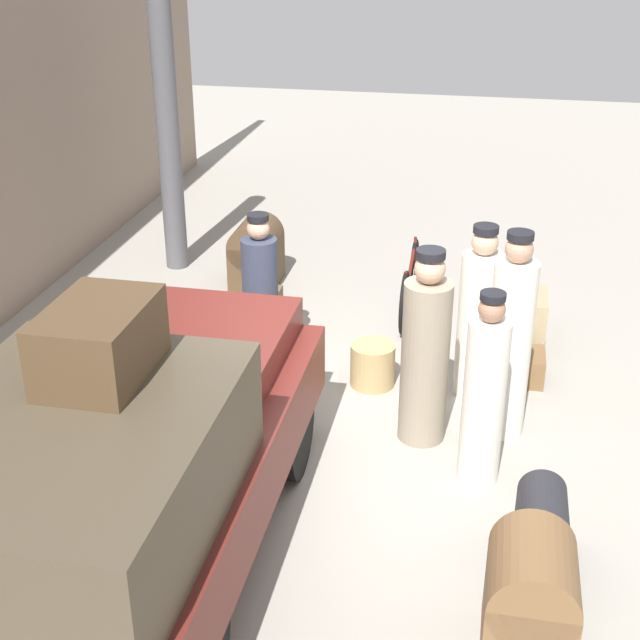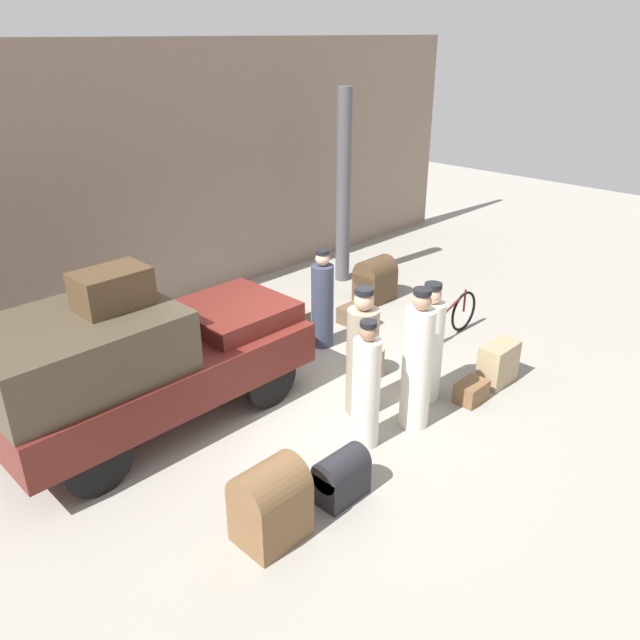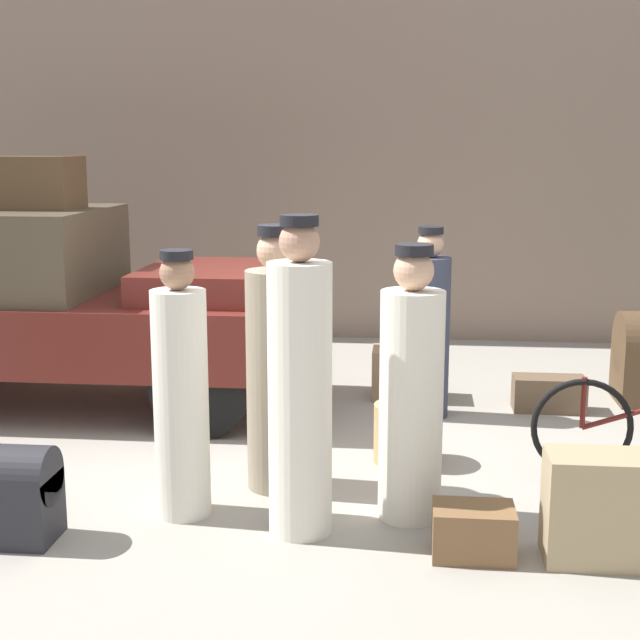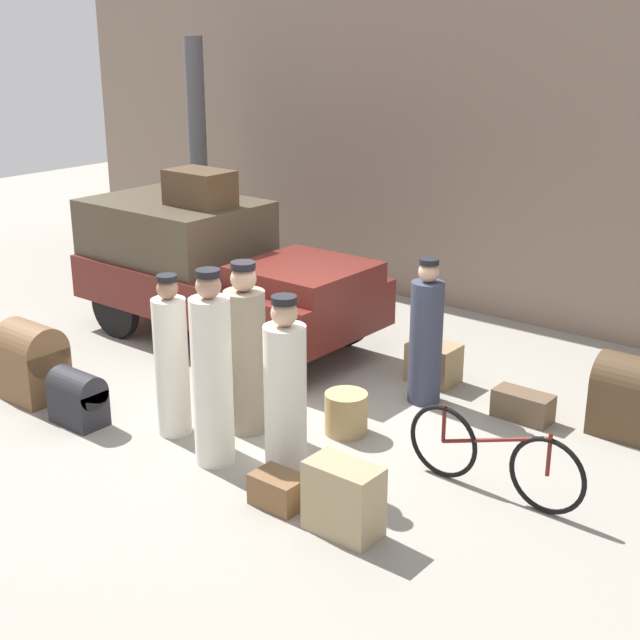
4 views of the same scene
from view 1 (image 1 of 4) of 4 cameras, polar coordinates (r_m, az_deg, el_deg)
name	(u,v)px [view 1 (image 1 of 4)]	position (r m, az deg, el deg)	size (l,w,h in m)	color
ground_plane	(338,428)	(7.97, 1.13, -6.91)	(30.00, 30.00, 0.00)	gray
canopy_pillar_right	(167,122)	(11.02, -9.75, 12.38)	(0.28, 0.28, 3.68)	#4C4C51
truck	(126,466)	(5.96, -12.29, -9.10)	(3.96, 1.75, 1.71)	black
bicycle	(409,284)	(10.02, 5.74, 2.31)	(1.69, 0.04, 0.73)	black
wicker_basket	(373,365)	(8.56, 3.39, -2.88)	(0.43, 0.43, 0.42)	tan
conductor_in_dark_uniform	(260,298)	(8.70, -3.83, 1.39)	(0.35, 0.35, 1.59)	#33384C
porter_standing_middle	(478,320)	(8.29, 10.11, 0.03)	(0.38, 0.38, 1.67)	silver
porter_carrying_trunk	(425,356)	(7.51, 6.74, -2.28)	(0.41, 0.41, 1.74)	gray
porter_lifting_near_truck	(510,344)	(7.68, 12.04, -1.50)	(0.37, 0.37, 1.86)	silver
porter_with_bicycle	(484,396)	(7.07, 10.45, -4.82)	(0.33, 0.33, 1.63)	silver
trunk_umber_medium	(256,252)	(10.77, -4.11, 4.36)	(0.67, 0.54, 0.81)	#4C3823
trunk_barrel_dark	(541,526)	(6.58, 13.99, -12.66)	(0.58, 0.35, 0.57)	#232328
suitcase_black_upright	(528,322)	(9.44, 13.17, -0.11)	(0.61, 0.34, 0.61)	#9E8966
suitcase_tan_flat	(528,366)	(8.90, 13.16, -2.91)	(0.45, 0.31, 0.28)	brown
trunk_wicker_pale	(264,307)	(9.92, -3.58, 0.85)	(0.61, 0.29, 0.30)	brown
trunk_large_brown	(205,349)	(8.89, -7.36, -1.83)	(0.54, 0.41, 0.45)	#937A56
suitcase_small_leather	(530,599)	(5.78, 13.32, -16.97)	(0.66, 0.54, 0.85)	brown
trunk_on_truck_roof	(99,341)	(5.34, -13.94, -1.33)	(0.81, 0.55, 0.44)	#4C3823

